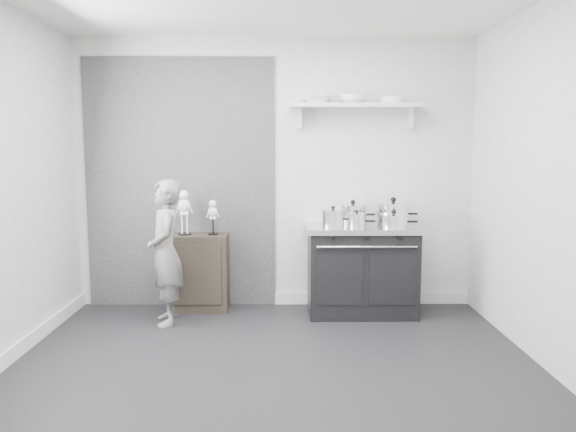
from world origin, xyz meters
name	(u,v)px	position (x,y,z in m)	size (l,w,h in m)	color
ground	(273,373)	(0.00, 0.00, 0.00)	(4.00, 4.00, 0.00)	black
room_shell	(260,145)	(-0.09, 0.15, 1.64)	(4.02, 3.62, 2.71)	#B1B1AF
wall_shelf	(356,107)	(0.80, 1.68, 2.01)	(1.30, 0.26, 0.24)	silver
stove	(361,269)	(0.85, 1.48, 0.44)	(1.08, 0.68, 0.87)	black
side_cabinet	(199,272)	(-0.76, 1.61, 0.38)	(0.58, 0.34, 0.76)	black
child	(165,252)	(-0.99, 1.17, 0.66)	(0.48, 0.32, 1.33)	slate
pot_front_left	(333,218)	(0.55, 1.37, 0.95)	(0.30, 0.22, 0.20)	white
pot_back_left	(353,214)	(0.77, 1.62, 0.96)	(0.36, 0.27, 0.23)	white
pot_back_right	(393,213)	(1.16, 1.58, 0.97)	(0.40, 0.31, 0.26)	white
pot_front_right	(394,221)	(1.12, 1.33, 0.93)	(0.36, 0.28, 0.17)	white
pot_front_center	(357,220)	(0.77, 1.34, 0.94)	(0.26, 0.18, 0.16)	white
skeleton_full	(184,209)	(-0.89, 1.61, 1.01)	(0.14, 0.09, 0.51)	silver
skeleton_torso	(213,215)	(-0.61, 1.61, 0.95)	(0.11, 0.07, 0.39)	silver
bowl_large	(317,99)	(0.41, 1.67, 2.08)	(0.30, 0.30, 0.07)	white
bowl_small	(352,99)	(0.76, 1.67, 2.08)	(0.25, 0.25, 0.08)	white
plate_stack	(393,100)	(1.15, 1.67, 2.07)	(0.24, 0.24, 0.06)	silver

